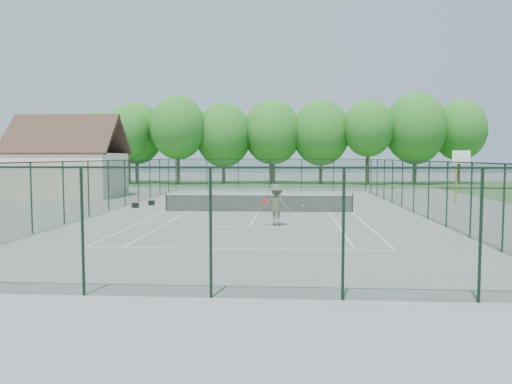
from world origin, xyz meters
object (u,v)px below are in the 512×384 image
(tennis_net, at_px, (258,202))
(basketball_goal, at_px, (459,166))
(tennis_player, at_px, (277,205))
(sports_bag_a, at_px, (135,205))

(tennis_net, relative_size, basketball_goal, 3.04)
(tennis_player, bearing_deg, basketball_goal, 44.31)
(tennis_net, xyz_separation_m, basketball_goal, (13.53, 6.08, 1.99))
(basketball_goal, height_order, sports_bag_a, basketball_goal)
(basketball_goal, xyz_separation_m, sports_bag_a, (-21.41, -4.49, -2.41))
(sports_bag_a, height_order, tennis_player, tennis_player)
(sports_bag_a, bearing_deg, tennis_player, -16.32)
(tennis_net, height_order, tennis_player, tennis_player)
(basketball_goal, bearing_deg, tennis_net, -155.79)
(tennis_net, bearing_deg, basketball_goal, 24.21)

